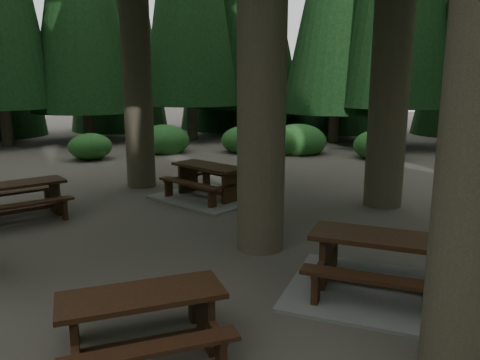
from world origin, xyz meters
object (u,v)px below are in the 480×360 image
at_px(picnic_table_a, 383,274).
at_px(picnic_table_b, 19,195).
at_px(picnic_table_e, 143,315).
at_px(picnic_table_c, 209,187).

height_order(picnic_table_a, picnic_table_b, picnic_table_a).
bearing_deg(picnic_table_e, picnic_table_c, 67.82).
bearing_deg(picnic_table_a, picnic_table_b, 173.00).
height_order(picnic_table_c, picnic_table_e, picnic_table_c).
relative_size(picnic_table_b, picnic_table_e, 1.06).
bearing_deg(picnic_table_b, picnic_table_c, -13.44).
distance_m(picnic_table_b, picnic_table_e, 6.41).
xyz_separation_m(picnic_table_a, picnic_table_e, (-2.17, -2.66, 0.19)).
relative_size(picnic_table_a, picnic_table_c, 0.87).
distance_m(picnic_table_a, picnic_table_e, 3.44).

